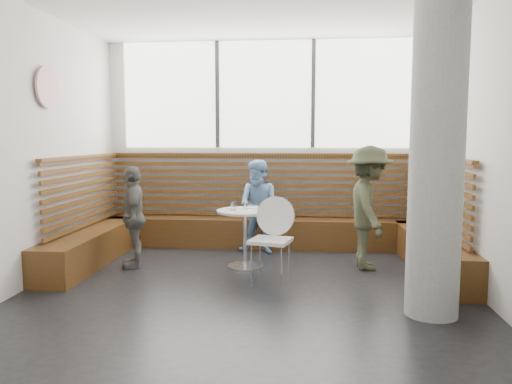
# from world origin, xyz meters

# --- Properties ---
(room) EXTENTS (5.00, 5.00, 3.20)m
(room) POSITION_xyz_m (0.00, 0.00, 1.60)
(room) COLOR silver
(room) RESTS_ON ground
(booth) EXTENTS (5.00, 2.50, 1.44)m
(booth) POSITION_xyz_m (0.00, 1.77, 0.41)
(booth) COLOR #452A11
(booth) RESTS_ON ground
(concrete_column) EXTENTS (0.50, 0.50, 3.20)m
(concrete_column) POSITION_xyz_m (1.85, -0.60, 1.60)
(concrete_column) COLOR gray
(concrete_column) RESTS_ON ground
(wall_art) EXTENTS (0.03, 0.50, 0.50)m
(wall_art) POSITION_xyz_m (-2.46, 0.40, 2.30)
(wall_art) COLOR white
(wall_art) RESTS_ON room
(cafe_table) EXTENTS (0.74, 0.74, 0.76)m
(cafe_table) POSITION_xyz_m (-0.14, 0.99, 0.55)
(cafe_table) COLOR silver
(cafe_table) RESTS_ON ground
(cafe_chair) EXTENTS (0.47, 0.46, 0.99)m
(cafe_chair) POSITION_xyz_m (0.23, 0.47, 0.58)
(cafe_chair) COLOR white
(cafe_chair) RESTS_ON ground
(adult_man) EXTENTS (0.66, 1.07, 1.60)m
(adult_man) POSITION_xyz_m (1.45, 1.09, 0.80)
(adult_man) COLOR #3B3E29
(adult_man) RESTS_ON ground
(child_back) EXTENTS (0.79, 0.68, 1.38)m
(child_back) POSITION_xyz_m (-0.02, 1.85, 0.69)
(child_back) COLOR #85B4E6
(child_back) RESTS_ON ground
(child_left) EXTENTS (0.55, 0.84, 1.33)m
(child_left) POSITION_xyz_m (-1.61, 0.89, 0.67)
(child_left) COLOR #605C57
(child_left) RESTS_ON ground
(plate_near) EXTENTS (0.19, 0.19, 0.01)m
(plate_near) POSITION_xyz_m (-0.31, 1.12, 0.77)
(plate_near) COLOR white
(plate_near) RESTS_ON cafe_table
(plate_far) EXTENTS (0.19, 0.19, 0.01)m
(plate_far) POSITION_xyz_m (-0.05, 1.18, 0.77)
(plate_far) COLOR white
(plate_far) RESTS_ON cafe_table
(glass_left) EXTENTS (0.07, 0.07, 0.12)m
(glass_left) POSITION_xyz_m (-0.29, 0.97, 0.82)
(glass_left) COLOR white
(glass_left) RESTS_ON cafe_table
(glass_mid) EXTENTS (0.06, 0.06, 0.10)m
(glass_mid) POSITION_xyz_m (-0.13, 0.92, 0.81)
(glass_mid) COLOR white
(glass_mid) RESTS_ON cafe_table
(glass_right) EXTENTS (0.07, 0.07, 0.10)m
(glass_right) POSITION_xyz_m (0.06, 1.00, 0.81)
(glass_right) COLOR white
(glass_right) RESTS_ON cafe_table
(menu_card) EXTENTS (0.24, 0.21, 0.00)m
(menu_card) POSITION_xyz_m (-0.11, 0.84, 0.76)
(menu_card) COLOR #A5C64C
(menu_card) RESTS_ON cafe_table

